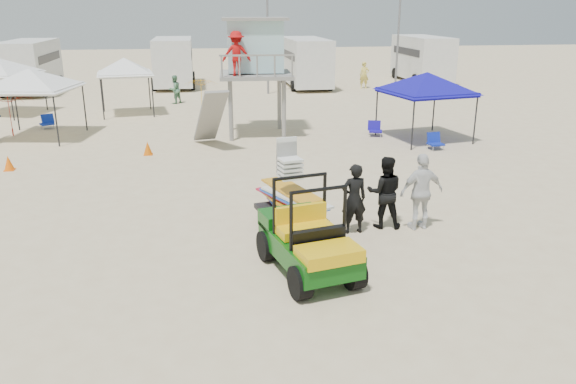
{
  "coord_description": "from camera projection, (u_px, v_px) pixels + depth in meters",
  "views": [
    {
      "loc": [
        -1.36,
        -8.8,
        5.23
      ],
      "look_at": [
        0.5,
        3.0,
        1.3
      ],
      "focal_mm": 35.0,
      "sensor_mm": 36.0,
      "label": 1
    }
  ],
  "objects": [
    {
      "name": "man_mid",
      "position": [
        385.0,
        192.0,
        13.81
      ],
      "size": [
        1.01,
        0.86,
        1.82
      ],
      "primitive_type": "imported",
      "rotation": [
        0.0,
        0.0,
        2.92
      ],
      "color": "black",
      "rests_on": "ground"
    },
    {
      "name": "canopy_white_c",
      "position": [
        124.0,
        61.0,
        28.1
      ],
      "size": [
        2.9,
        2.9,
        3.26
      ],
      "color": "black",
      "rests_on": "ground"
    },
    {
      "name": "beach_chair_a",
      "position": [
        47.0,
        121.0,
        25.48
      ],
      "size": [
        0.72,
        0.8,
        0.64
      ],
      "color": "#0F29A3",
      "rests_on": "ground"
    },
    {
      "name": "cone_far",
      "position": [
        9.0,
        163.0,
        18.9
      ],
      "size": [
        0.34,
        0.34,
        0.5
      ],
      "primitive_type": "cone",
      "color": "#FA6007",
      "rests_on": "ground"
    },
    {
      "name": "rv_far_right",
      "position": [
        422.0,
        57.0,
        41.3
      ],
      "size": [
        2.64,
        6.6,
        3.25
      ],
      "color": "silver",
      "rests_on": "ground"
    },
    {
      "name": "utility_cart",
      "position": [
        308.0,
        233.0,
        11.31
      ],
      "size": [
        1.81,
        2.79,
        1.95
      ],
      "color": "#0B480D",
      "rests_on": "ground"
    },
    {
      "name": "rv_mid_left",
      "position": [
        173.0,
        60.0,
        38.64
      ],
      "size": [
        2.65,
        6.5,
        3.25
      ],
      "color": "silver",
      "rests_on": "ground"
    },
    {
      "name": "cone_near",
      "position": [
        148.0,
        148.0,
        20.89
      ],
      "size": [
        0.34,
        0.34,
        0.5
      ],
      "primitive_type": "cone",
      "color": "#DF5E07",
      "rests_on": "ground"
    },
    {
      "name": "lifeguard_tower",
      "position": [
        253.0,
        50.0,
        23.33
      ],
      "size": [
        3.12,
        3.12,
        4.75
      ],
      "color": "gray",
      "rests_on": "ground"
    },
    {
      "name": "umbrella_b",
      "position": [
        202.0,
        94.0,
        30.29
      ],
      "size": [
        2.3,
        2.32,
        1.63
      ],
      "primitive_type": "imported",
      "rotation": [
        0.0,
        0.0,
        0.36
      ],
      "color": "yellow",
      "rests_on": "ground"
    },
    {
      "name": "canopy_white_a",
      "position": [
        29.0,
        72.0,
        22.86
      ],
      "size": [
        3.73,
        3.73,
        3.28
      ],
      "color": "black",
      "rests_on": "ground"
    },
    {
      "name": "rv_mid_right",
      "position": [
        306.0,
        60.0,
        38.56
      ],
      "size": [
        2.64,
        7.0,
        3.25
      ],
      "color": "silver",
      "rests_on": "ground"
    },
    {
      "name": "distant_beachgoers",
      "position": [
        145.0,
        99.0,
        28.34
      ],
      "size": [
        20.23,
        14.14,
        1.77
      ],
      "color": "#334C9A",
      "rests_on": "ground"
    },
    {
      "name": "light_pole_right",
      "position": [
        399.0,
        27.0,
        37.36
      ],
      "size": [
        0.14,
        0.14,
        8.0
      ],
      "primitive_type": "cylinder",
      "color": "slate",
      "rests_on": "ground"
    },
    {
      "name": "surf_trailer",
      "position": [
        290.0,
        199.0,
        13.53
      ],
      "size": [
        1.63,
        2.45,
        2.06
      ],
      "color": "black",
      "rests_on": "ground"
    },
    {
      "name": "man_left",
      "position": [
        354.0,
        199.0,
        13.46
      ],
      "size": [
        0.67,
        0.47,
        1.73
      ],
      "primitive_type": "imported",
      "rotation": [
        0.0,
        0.0,
        3.23
      ],
      "color": "black",
      "rests_on": "ground"
    },
    {
      "name": "beach_chair_c",
      "position": [
        375.0,
        129.0,
        24.0
      ],
      "size": [
        0.67,
        0.73,
        0.64
      ],
      "color": "#180E98",
      "rests_on": "ground"
    },
    {
      "name": "beach_chair_b",
      "position": [
        435.0,
        141.0,
        21.73
      ],
      "size": [
        0.6,
        0.65,
        0.64
      ],
      "color": "#0E229A",
      "rests_on": "ground"
    },
    {
      "name": "rv_far_left",
      "position": [
        30.0,
        64.0,
        35.9
      ],
      "size": [
        2.64,
        6.8,
        3.25
      ],
      "color": "silver",
      "rests_on": "ground"
    },
    {
      "name": "umbrella_a",
      "position": [
        10.0,
        114.0,
        23.74
      ],
      "size": [
        2.67,
        2.69,
        1.87
      ],
      "primitive_type": "imported",
      "rotation": [
        0.0,
        0.0,
        0.38
      ],
      "color": "red",
      "rests_on": "ground"
    },
    {
      "name": "canopy_blue",
      "position": [
        427.0,
        76.0,
        22.61
      ],
      "size": [
        3.56,
        3.56,
        3.17
      ],
      "color": "black",
      "rests_on": "ground"
    },
    {
      "name": "light_pole_left",
      "position": [
        267.0,
        29.0,
        34.62
      ],
      "size": [
        0.14,
        0.14,
        8.0
      ],
      "primitive_type": "cylinder",
      "color": "slate",
      "rests_on": "ground"
    },
    {
      "name": "ground",
      "position": [
        287.0,
        313.0,
        10.09
      ],
      "size": [
        140.0,
        140.0,
        0.0
      ],
      "primitive_type": "plane",
      "color": "beige",
      "rests_on": "ground"
    },
    {
      "name": "man_right",
      "position": [
        422.0,
        192.0,
        13.69
      ],
      "size": [
        1.17,
        0.6,
        1.91
      ],
      "primitive_type": "imported",
      "rotation": [
        0.0,
        0.0,
        3.27
      ],
      "color": "silver",
      "rests_on": "ground"
    }
  ]
}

